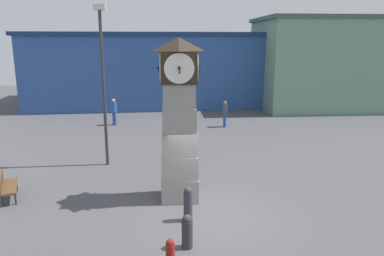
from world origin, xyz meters
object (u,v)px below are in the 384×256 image
at_px(bollard_far_row, 187,231).
at_px(bench, 6,185).
at_px(bollard_mid_row, 170,256).
at_px(street_lamp_near_road, 103,77).
at_px(clock_tower, 179,123).
at_px(bollard_end_row, 188,204).
at_px(pedestrian_crossing_lot, 114,110).
at_px(pedestrian_by_cars, 225,112).

xyz_separation_m(bollard_far_row, bench, (-6.31, 3.66, 0.03)).
distance_m(bollard_mid_row, street_lamp_near_road, 9.60).
bearing_deg(clock_tower, bollard_end_row, -83.38).
distance_m(bench, pedestrian_crossing_lot, 12.18).
height_order(bench, pedestrian_crossing_lot, pedestrian_crossing_lot).
xyz_separation_m(pedestrian_by_cars, street_lamp_near_road, (-6.51, -7.31, 3.05)).
height_order(clock_tower, pedestrian_by_cars, clock_tower).
distance_m(clock_tower, pedestrian_crossing_lot, 13.01).
distance_m(clock_tower, pedestrian_by_cars, 11.85).
relative_size(clock_tower, pedestrian_by_cars, 3.29).
bearing_deg(street_lamp_near_road, pedestrian_by_cars, 48.31).
xyz_separation_m(bench, pedestrian_by_cars, (9.51, 10.98, 0.47)).
bearing_deg(bench, pedestrian_crossing_lot, 79.76).
xyz_separation_m(bollard_far_row, street_lamp_near_road, (-3.32, 7.32, 3.54)).
bearing_deg(pedestrian_crossing_lot, bollard_mid_row, -77.61).
bearing_deg(street_lamp_near_road, bollard_end_row, -59.20).
relative_size(bollard_mid_row, pedestrian_crossing_lot, 0.51).
height_order(bench, street_lamp_near_road, street_lamp_near_road).
distance_m(bollard_far_row, street_lamp_near_road, 8.79).
bearing_deg(bollard_far_row, pedestrian_by_cars, 77.68).
bearing_deg(clock_tower, bollard_far_row, -88.20).
relative_size(bollard_end_row, street_lamp_near_road, 0.16).
bearing_deg(bollard_end_row, bench, 162.16).
relative_size(bollard_mid_row, bench, 0.54).
distance_m(bollard_mid_row, pedestrian_by_cars, 16.19).
bearing_deg(bollard_end_row, street_lamp_near_road, 120.80).
xyz_separation_m(bench, pedestrian_crossing_lot, (2.16, 11.98, 0.51)).
relative_size(clock_tower, pedestrian_crossing_lot, 3.17).
xyz_separation_m(bollard_far_row, pedestrian_by_cars, (3.20, 14.63, 0.50)).
height_order(bollard_far_row, pedestrian_crossing_lot, pedestrian_crossing_lot).
height_order(bollard_far_row, bollard_end_row, bollard_end_row).
distance_m(pedestrian_crossing_lot, pedestrian_by_cars, 7.41).
bearing_deg(pedestrian_crossing_lot, bollard_far_row, -75.13).
xyz_separation_m(clock_tower, bollard_mid_row, (-0.36, -4.52, -2.33)).
bearing_deg(bench, clock_tower, -2.38).
relative_size(bench, pedestrian_by_cars, 0.98).
bearing_deg(clock_tower, bollard_mid_row, -94.58).
relative_size(clock_tower, bollard_mid_row, 6.23).
xyz_separation_m(bollard_end_row, bench, (-6.42, 2.06, -0.05)).
height_order(bollard_end_row, bench, bollard_end_row).
height_order(pedestrian_crossing_lot, pedestrian_by_cars, pedestrian_crossing_lot).
height_order(bollard_mid_row, bench, bollard_mid_row).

